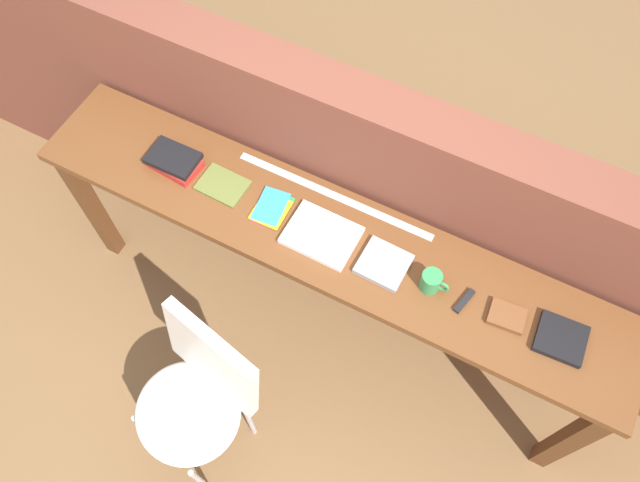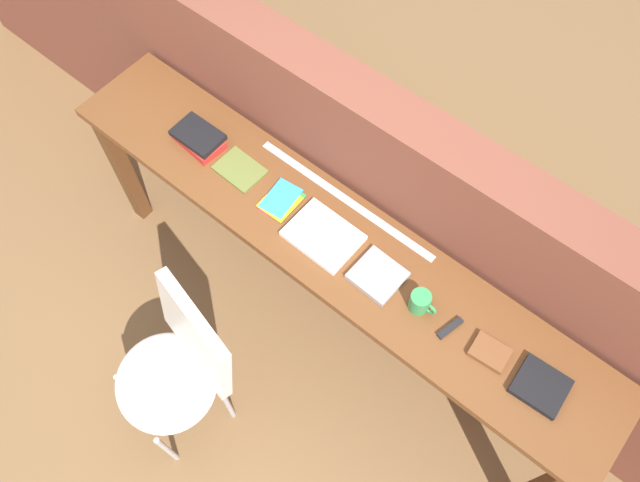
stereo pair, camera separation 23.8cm
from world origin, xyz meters
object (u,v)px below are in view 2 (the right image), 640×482
object	(u,v)px
pamphlet_pile_colourful	(281,200)
mug	(420,302)
chair_white_moulded	(177,367)
book_open_centre	(323,236)
book_stack_leftmost	(198,138)
multitool_folded	(450,328)
book_repair_rightmost	(541,386)
magazine_cycling	(240,170)
leather_journal_brown	(490,352)

from	to	relation	value
pamphlet_pile_colourful	mug	xyz separation A→B (m)	(0.69, -0.02, 0.04)
chair_white_moulded	book_open_centre	xyz separation A→B (m)	(0.20, 0.69, 0.37)
book_stack_leftmost	multitool_folded	distance (m)	1.28
book_stack_leftmost	book_open_centre	xyz separation A→B (m)	(0.69, -0.02, -0.02)
book_open_centre	book_repair_rightmost	size ratio (longest dim) A/B	1.59
chair_white_moulded	book_repair_rightmost	bearing A→B (deg)	31.78
magazine_cycling	book_stack_leftmost	bearing A→B (deg)	-177.38
book_repair_rightmost	magazine_cycling	bearing A→B (deg)	176.26
chair_white_moulded	mug	size ratio (longest dim) A/B	8.10
mug	multitool_folded	xyz separation A→B (m)	(0.14, 0.00, -0.04)
book_stack_leftmost	multitool_folded	size ratio (longest dim) A/B	2.00
pamphlet_pile_colourful	mug	distance (m)	0.69
leather_journal_brown	magazine_cycling	bearing A→B (deg)	174.19
pamphlet_pile_colourful	book_repair_rightmost	distance (m)	1.18
chair_white_moulded	mug	world-z (taller)	mug
magazine_cycling	mug	xyz separation A→B (m)	(0.92, -0.03, 0.04)
chair_white_moulded	book_open_centre	bearing A→B (deg)	73.84
magazine_cycling	pamphlet_pile_colourful	bearing A→B (deg)	0.64
book_stack_leftmost	book_open_centre	distance (m)	0.69
magazine_cycling	mug	world-z (taller)	mug
magazine_cycling	chair_white_moulded	bearing A→B (deg)	-68.18
book_stack_leftmost	book_repair_rightmost	world-z (taller)	book_stack_leftmost
mug	book_repair_rightmost	distance (m)	0.49
book_stack_leftmost	leather_journal_brown	world-z (taller)	book_stack_leftmost
book_stack_leftmost	book_open_centre	world-z (taller)	book_stack_leftmost
pamphlet_pile_colourful	magazine_cycling	bearing A→B (deg)	178.92
pamphlet_pile_colourful	book_repair_rightmost	xyz separation A→B (m)	(1.18, -0.00, 0.01)
book_stack_leftmost	book_repair_rightmost	size ratio (longest dim) A/B	1.28
leather_journal_brown	mug	bearing A→B (deg)	177.38
book_stack_leftmost	pamphlet_pile_colourful	distance (m)	0.46
mug	chair_white_moulded	bearing A→B (deg)	-133.49
chair_white_moulded	multitool_folded	size ratio (longest dim) A/B	8.10
mug	leather_journal_brown	size ratio (longest dim) A/B	0.85
multitool_folded	leather_journal_brown	xyz separation A→B (m)	(0.16, 0.01, 0.00)
chair_white_moulded	book_repair_rightmost	size ratio (longest dim) A/B	5.19
chair_white_moulded	leather_journal_brown	xyz separation A→B (m)	(0.95, 0.70, 0.37)
chair_white_moulded	multitool_folded	xyz separation A→B (m)	(0.79, 0.69, 0.36)
pamphlet_pile_colourful	leather_journal_brown	bearing A→B (deg)	-0.58
magazine_cycling	mug	size ratio (longest dim) A/B	1.76
pamphlet_pile_colourful	leather_journal_brown	size ratio (longest dim) A/B	1.39
chair_white_moulded	book_stack_leftmost	bearing A→B (deg)	124.50
multitool_folded	pamphlet_pile_colourful	bearing A→B (deg)	178.48
pamphlet_pile_colourful	multitool_folded	distance (m)	0.82
chair_white_moulded	mug	bearing A→B (deg)	46.51
book_open_centre	leather_journal_brown	world-z (taller)	same
pamphlet_pile_colourful	mug	bearing A→B (deg)	-1.91
magazine_cycling	mug	bearing A→B (deg)	0.02
multitool_folded	book_open_centre	bearing A→B (deg)	179.79
leather_journal_brown	book_repair_rightmost	world-z (taller)	book_repair_rightmost
book_open_centre	multitool_folded	xyz separation A→B (m)	(0.59, -0.00, -0.00)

